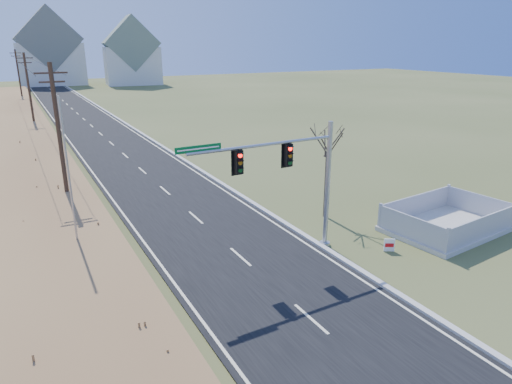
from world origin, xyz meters
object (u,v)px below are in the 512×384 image
traffic_signal_mast (298,176)px  fence_enclosure (446,225)px  open_sign (389,245)px  bare_tree (328,140)px  flagpole (72,201)px

traffic_signal_mast → fence_enclosure: traffic_signal_mast is taller
traffic_signal_mast → open_sign: (4.24, -2.09, -3.69)m
traffic_signal_mast → bare_tree: size_ratio=1.39×
fence_enclosure → flagpole: size_ratio=0.89×
fence_enclosure → open_sign: fence_enclosure is taller
flagpole → bare_tree: size_ratio=1.35×
fence_enclosure → bare_tree: size_ratio=1.20×
open_sign → bare_tree: (0.09, 5.54, 4.36)m
fence_enclosure → open_sign: (-4.81, -0.56, 0.07)m
open_sign → bare_tree: 7.05m
fence_enclosure → flagpole: 19.72m
fence_enclosure → open_sign: 4.84m
traffic_signal_mast → fence_enclosure: bearing=-11.3°
flagpole → traffic_signal_mast: bearing=-22.3°
open_sign → flagpole: bearing=-174.8°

